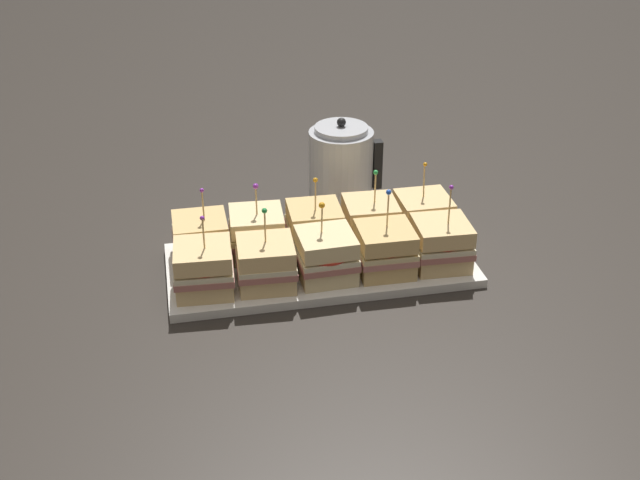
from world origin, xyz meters
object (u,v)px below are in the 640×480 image
(serving_platter, at_px, (320,265))
(sandwich_back_right, at_px, (370,222))
(sandwich_front_far_left, at_px, (204,269))
(sandwich_back_center, at_px, (315,228))
(sandwich_back_left, at_px, (257,233))
(kettle_steel, at_px, (341,169))
(sandwich_front_right, at_px, (385,250))
(sandwich_front_center, at_px, (327,256))
(sandwich_front_far_right, at_px, (441,244))
(sandwich_front_left, at_px, (266,263))
(sandwich_back_far_left, at_px, (201,239))
(sandwich_back_far_right, at_px, (423,217))

(serving_platter, xyz_separation_m, sandwich_back_right, (0.12, 0.06, 0.06))
(sandwich_front_far_left, height_order, sandwich_back_center, sandwich_back_center)
(sandwich_back_left, height_order, kettle_steel, kettle_steel)
(sandwich_front_right, bearing_deg, sandwich_back_left, 154.06)
(sandwich_front_center, height_order, sandwich_front_right, sandwich_front_right)
(sandwich_front_far_right, xyz_separation_m, kettle_steel, (-0.13, 0.31, 0.03))
(sandwich_front_far_left, xyz_separation_m, sandwich_front_center, (0.23, 0.00, 0.00))
(sandwich_front_right, relative_size, sandwich_back_left, 1.07)
(serving_platter, height_order, sandwich_front_center, sandwich_front_center)
(sandwich_back_center, distance_m, kettle_steel, 0.22)
(sandwich_back_left, xyz_separation_m, sandwich_back_right, (0.24, 0.00, -0.00))
(serving_platter, bearing_deg, sandwich_back_center, 89.60)
(sandwich_front_right, distance_m, sandwich_front_far_right, 0.11)
(serving_platter, distance_m, sandwich_front_left, 0.14)
(sandwich_front_far_left, height_order, sandwich_back_right, sandwich_back_right)
(kettle_steel, bearing_deg, sandwich_front_far_right, -67.00)
(sandwich_back_right, bearing_deg, serving_platter, -154.05)
(sandwich_back_right, bearing_deg, sandwich_front_center, -135.29)
(sandwich_back_far_left, height_order, sandwich_back_far_right, sandwich_back_far_right)
(sandwich_front_right, height_order, sandwich_back_left, sandwich_front_right)
(sandwich_front_center, distance_m, sandwich_back_right, 0.16)
(sandwich_front_left, bearing_deg, sandwich_front_far_left, 179.47)
(sandwich_front_far_right, bearing_deg, sandwich_front_center, -179.80)
(sandwich_back_left, xyz_separation_m, sandwich_back_far_right, (0.35, 0.00, -0.00))
(sandwich_back_center, bearing_deg, sandwich_front_right, -44.44)
(sandwich_front_center, bearing_deg, sandwich_back_center, 90.36)
(serving_platter, relative_size, sandwich_back_far_left, 3.87)
(serving_platter, xyz_separation_m, sandwich_front_far_right, (0.23, -0.06, 0.06))
(sandwich_front_left, bearing_deg, sandwich_back_right, 26.68)
(sandwich_front_far_left, relative_size, sandwich_front_left, 1.01)
(sandwich_back_left, relative_size, sandwich_back_right, 0.97)
(sandwich_back_center, bearing_deg, sandwich_front_far_left, -153.81)
(sandwich_front_left, bearing_deg, sandwich_front_center, 1.18)
(sandwich_front_left, bearing_deg, kettle_steel, 55.33)
(sandwich_front_left, bearing_deg, sandwich_back_far_left, 133.44)
(sandwich_back_center, height_order, sandwich_back_right, sandwich_back_right)
(sandwich_front_far_left, height_order, kettle_steel, kettle_steel)
(sandwich_front_right, height_order, sandwich_back_far_left, sandwich_front_right)
(sandwich_front_center, bearing_deg, sandwich_back_right, 44.71)
(serving_platter, xyz_separation_m, sandwich_front_right, (0.12, -0.06, 0.06))
(sandwich_back_far_right, bearing_deg, sandwich_back_far_left, 179.57)
(sandwich_back_center, distance_m, sandwich_back_far_right, 0.23)
(sandwich_front_center, xyz_separation_m, sandwich_back_center, (-0.00, 0.11, -0.00))
(serving_platter, distance_m, sandwich_back_left, 0.14)
(sandwich_front_center, bearing_deg, sandwich_back_far_right, 26.44)
(sandwich_front_far_right, height_order, sandwich_back_left, sandwich_front_far_right)
(serving_platter, xyz_separation_m, sandwich_back_far_left, (-0.23, 0.06, 0.05))
(kettle_steel, bearing_deg, sandwich_back_far_left, -149.76)
(sandwich_front_left, height_order, sandwich_front_center, sandwich_front_left)
(sandwich_front_far_left, height_order, sandwich_back_far_right, sandwich_back_far_right)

